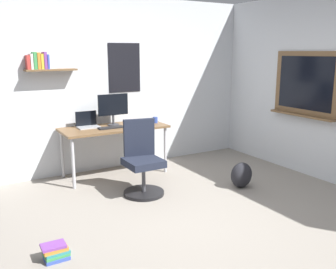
{
  "coord_description": "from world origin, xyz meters",
  "views": [
    {
      "loc": [
        -2.08,
        -2.97,
        1.8
      ],
      "look_at": [
        0.08,
        0.71,
        0.85
      ],
      "focal_mm": 40.15,
      "sensor_mm": 36.0,
      "label": 1
    }
  ],
  "objects_px": {
    "keyboard": "(111,128)",
    "laptop": "(88,124)",
    "desk": "(114,131)",
    "backpack": "(241,175)",
    "monitor_primary": "(113,107)",
    "coffee_mug": "(155,120)",
    "computer_mouse": "(129,125)",
    "book_stack_on_floor": "(56,252)",
    "office_chair": "(142,162)"
  },
  "relations": [
    {
      "from": "computer_mouse",
      "to": "book_stack_on_floor",
      "type": "relative_size",
      "value": 0.44
    },
    {
      "from": "keyboard",
      "to": "laptop",
      "type": "bearing_deg",
      "value": 138.42
    },
    {
      "from": "coffee_mug",
      "to": "backpack",
      "type": "xyz_separation_m",
      "value": [
        0.59,
        -1.33,
        -0.6
      ]
    },
    {
      "from": "desk",
      "to": "laptop",
      "type": "height_order",
      "value": "laptop"
    },
    {
      "from": "desk",
      "to": "monitor_primary",
      "type": "relative_size",
      "value": 3.29
    },
    {
      "from": "keyboard",
      "to": "computer_mouse",
      "type": "distance_m",
      "value": 0.28
    },
    {
      "from": "laptop",
      "to": "coffee_mug",
      "type": "height_order",
      "value": "laptop"
    },
    {
      "from": "office_chair",
      "to": "book_stack_on_floor",
      "type": "relative_size",
      "value": 4.01
    },
    {
      "from": "laptop",
      "to": "book_stack_on_floor",
      "type": "height_order",
      "value": "laptop"
    },
    {
      "from": "laptop",
      "to": "backpack",
      "type": "distance_m",
      "value": 2.29
    },
    {
      "from": "backpack",
      "to": "monitor_primary",
      "type": "bearing_deg",
      "value": 129.65
    },
    {
      "from": "laptop",
      "to": "book_stack_on_floor",
      "type": "bearing_deg",
      "value": -116.23
    },
    {
      "from": "keyboard",
      "to": "backpack",
      "type": "height_order",
      "value": "keyboard"
    },
    {
      "from": "computer_mouse",
      "to": "coffee_mug",
      "type": "bearing_deg",
      "value": 6.21
    },
    {
      "from": "laptop",
      "to": "computer_mouse",
      "type": "height_order",
      "value": "laptop"
    },
    {
      "from": "office_chair",
      "to": "keyboard",
      "type": "height_order",
      "value": "office_chair"
    },
    {
      "from": "desk",
      "to": "computer_mouse",
      "type": "xyz_separation_m",
      "value": [
        0.2,
        -0.08,
        0.08
      ]
    },
    {
      "from": "desk",
      "to": "backpack",
      "type": "distance_m",
      "value": 1.92
    },
    {
      "from": "desk",
      "to": "book_stack_on_floor",
      "type": "distance_m",
      "value": 2.42
    },
    {
      "from": "coffee_mug",
      "to": "laptop",
      "type": "bearing_deg",
      "value": 169.48
    },
    {
      "from": "office_chair",
      "to": "laptop",
      "type": "distance_m",
      "value": 1.15
    },
    {
      "from": "office_chair",
      "to": "keyboard",
      "type": "xyz_separation_m",
      "value": [
        -0.09,
        0.79,
        0.33
      ]
    },
    {
      "from": "office_chair",
      "to": "backpack",
      "type": "distance_m",
      "value": 1.36
    },
    {
      "from": "monitor_primary",
      "to": "keyboard",
      "type": "relative_size",
      "value": 1.25
    },
    {
      "from": "desk",
      "to": "coffee_mug",
      "type": "xyz_separation_m",
      "value": [
        0.66,
        -0.03,
        0.11
      ]
    },
    {
      "from": "desk",
      "to": "keyboard",
      "type": "height_order",
      "value": "keyboard"
    },
    {
      "from": "computer_mouse",
      "to": "laptop",
      "type": "bearing_deg",
      "value": 156.59
    },
    {
      "from": "keyboard",
      "to": "computer_mouse",
      "type": "xyz_separation_m",
      "value": [
        0.28,
        -0.0,
        0.01
      ]
    },
    {
      "from": "keyboard",
      "to": "book_stack_on_floor",
      "type": "distance_m",
      "value": 2.33
    },
    {
      "from": "laptop",
      "to": "book_stack_on_floor",
      "type": "xyz_separation_m",
      "value": [
        -1.02,
        -2.07,
        -0.71
      ]
    },
    {
      "from": "office_chair",
      "to": "monitor_primary",
      "type": "xyz_separation_m",
      "value": [
        0.02,
        0.98,
        0.59
      ]
    },
    {
      "from": "desk",
      "to": "keyboard",
      "type": "relative_size",
      "value": 4.12
    },
    {
      "from": "keyboard",
      "to": "coffee_mug",
      "type": "height_order",
      "value": "coffee_mug"
    },
    {
      "from": "coffee_mug",
      "to": "office_chair",
      "type": "bearing_deg",
      "value": -127.64
    },
    {
      "from": "monitor_primary",
      "to": "book_stack_on_floor",
      "type": "bearing_deg",
      "value": -124.74
    },
    {
      "from": "laptop",
      "to": "backpack",
      "type": "xyz_separation_m",
      "value": [
        1.6,
        -1.52,
        -0.61
      ]
    },
    {
      "from": "monitor_primary",
      "to": "laptop",
      "type": "bearing_deg",
      "value": 172.8
    },
    {
      "from": "monitor_primary",
      "to": "coffee_mug",
      "type": "relative_size",
      "value": 5.04
    },
    {
      "from": "laptop",
      "to": "keyboard",
      "type": "relative_size",
      "value": 0.84
    },
    {
      "from": "computer_mouse",
      "to": "desk",
      "type": "bearing_deg",
      "value": 158.03
    },
    {
      "from": "office_chair",
      "to": "computer_mouse",
      "type": "relative_size",
      "value": 9.13
    },
    {
      "from": "desk",
      "to": "monitor_primary",
      "type": "height_order",
      "value": "monitor_primary"
    },
    {
      "from": "computer_mouse",
      "to": "backpack",
      "type": "bearing_deg",
      "value": -50.6
    },
    {
      "from": "backpack",
      "to": "computer_mouse",
      "type": "bearing_deg",
      "value": 129.4
    },
    {
      "from": "office_chair",
      "to": "computer_mouse",
      "type": "distance_m",
      "value": 0.88
    },
    {
      "from": "desk",
      "to": "computer_mouse",
      "type": "distance_m",
      "value": 0.24
    },
    {
      "from": "keyboard",
      "to": "book_stack_on_floor",
      "type": "bearing_deg",
      "value": -125.09
    },
    {
      "from": "desk",
      "to": "computer_mouse",
      "type": "height_order",
      "value": "computer_mouse"
    },
    {
      "from": "laptop",
      "to": "coffee_mug",
      "type": "bearing_deg",
      "value": -10.52
    },
    {
      "from": "laptop",
      "to": "monitor_primary",
      "type": "xyz_separation_m",
      "value": [
        0.38,
        -0.05,
        0.22
      ]
    }
  ]
}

